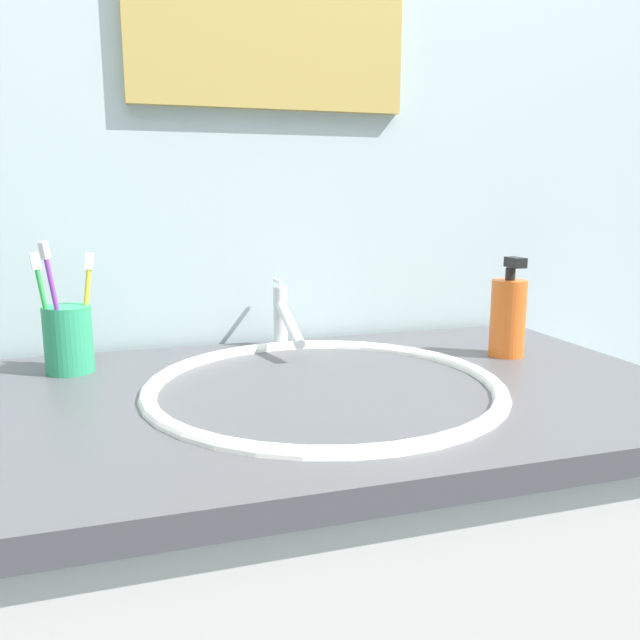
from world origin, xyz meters
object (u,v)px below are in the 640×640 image
at_px(toothbrush_cup, 68,339).
at_px(soap_dispenser, 508,316).
at_px(faucet, 285,318).
at_px(toothbrush_purple, 55,300).
at_px(toothbrush_green, 45,305).
at_px(toothbrush_yellow, 86,303).

bearing_deg(toothbrush_cup, soap_dispenser, -8.91).
relative_size(faucet, toothbrush_cup, 1.71).
height_order(toothbrush_cup, toothbrush_purple, toothbrush_purple).
distance_m(toothbrush_green, soap_dispenser, 0.72).
bearing_deg(soap_dispenser, toothbrush_purple, 173.72).
bearing_deg(toothbrush_cup, toothbrush_green, -152.37).
distance_m(toothbrush_purple, soap_dispenser, 0.70).
distance_m(toothbrush_green, toothbrush_yellow, 0.06).
xyz_separation_m(faucet, toothbrush_purple, (-0.35, -0.07, 0.06)).
bearing_deg(toothbrush_yellow, toothbrush_purple, -138.16).
bearing_deg(toothbrush_yellow, toothbrush_cup, -170.96).
xyz_separation_m(toothbrush_purple, toothbrush_green, (-0.02, 0.02, -0.01)).
relative_size(faucet, toothbrush_green, 0.97).
bearing_deg(soap_dispenser, toothbrush_yellow, 170.33).
bearing_deg(faucet, toothbrush_yellow, -173.52).
xyz_separation_m(toothbrush_yellow, soap_dispenser, (0.65, -0.11, -0.04)).
height_order(toothbrush_purple, soap_dispenser, toothbrush_purple).
distance_m(toothbrush_yellow, soap_dispenser, 0.66).
bearing_deg(soap_dispenser, faucet, 156.54).
height_order(toothbrush_purple, toothbrush_yellow, toothbrush_purple).
relative_size(toothbrush_purple, toothbrush_green, 1.10).
distance_m(faucet, soap_dispenser, 0.37).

